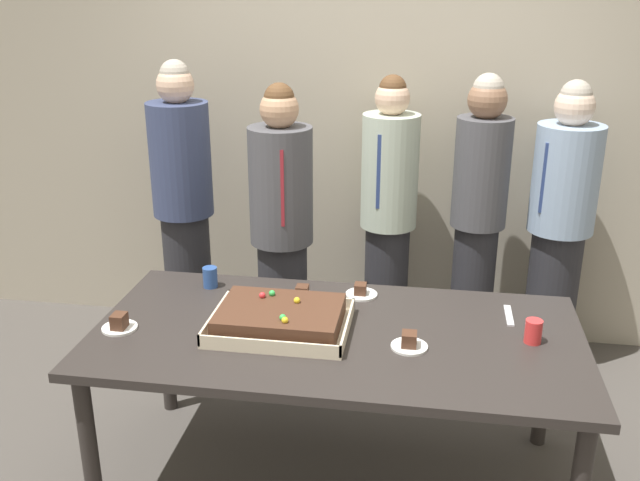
{
  "coord_description": "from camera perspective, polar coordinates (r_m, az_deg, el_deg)",
  "views": [
    {
      "loc": [
        0.36,
        -2.65,
        2.16
      ],
      "look_at": [
        -0.1,
        0.15,
        1.11
      ],
      "focal_mm": 39.83,
      "sensor_mm": 36.0,
      "label": 1
    }
  ],
  "objects": [
    {
      "name": "cake_server_utensil",
      "position": [
        3.26,
        14.93,
        -5.84
      ],
      "size": [
        0.03,
        0.2,
        0.01
      ],
      "primitive_type": "cube",
      "color": "silver",
      "rests_on": "party_table"
    },
    {
      "name": "drink_cup_nearest",
      "position": [
        3.46,
        -8.82,
        -2.93
      ],
      "size": [
        0.07,
        0.07,
        0.1
      ],
      "primitive_type": "cylinder",
      "color": "#2D5199",
      "rests_on": "party_table"
    },
    {
      "name": "plated_slice_far_left",
      "position": [
        2.91,
        7.18,
        -8.16
      ],
      "size": [
        0.15,
        0.15,
        0.07
      ],
      "color": "white",
      "rests_on": "party_table"
    },
    {
      "name": "plated_slice_far_right",
      "position": [
        3.15,
        -15.82,
        -6.49
      ],
      "size": [
        0.15,
        0.15,
        0.07
      ],
      "color": "white",
      "rests_on": "party_table"
    },
    {
      "name": "person_left_edge_reaching",
      "position": [
        4.13,
        5.51,
        2.03
      ],
      "size": [
        0.32,
        0.32,
        1.67
      ],
      "rotation": [
        0.0,
        0.0,
        -1.85
      ],
      "color": "#28282D",
      "rests_on": "ground_plane"
    },
    {
      "name": "drink_cup_middle",
      "position": [
        3.04,
        16.77,
        -7.01
      ],
      "size": [
        0.07,
        0.07,
        0.1
      ],
      "primitive_type": "cylinder",
      "color": "red",
      "rests_on": "party_table"
    },
    {
      "name": "person_serving_front",
      "position": [
        3.83,
        -3.09,
        0.56
      ],
      "size": [
        0.34,
        0.34,
        1.67
      ],
      "rotation": [
        0.0,
        0.0,
        -1.37
      ],
      "color": "#28282D",
      "rests_on": "ground_plane"
    },
    {
      "name": "interior_back_panel",
      "position": [
        4.32,
        4.42,
        11.5
      ],
      "size": [
        8.0,
        0.12,
        3.0
      ],
      "primitive_type": "cube",
      "color": "#B2A893",
      "rests_on": "ground_plane"
    },
    {
      "name": "plated_slice_near_right",
      "position": [
        3.31,
        -1.45,
        -4.36
      ],
      "size": [
        0.15,
        0.15,
        0.06
      ],
      "color": "white",
      "rests_on": "party_table"
    },
    {
      "name": "sheet_cake",
      "position": [
        3.03,
        -3.22,
        -6.29
      ],
      "size": [
        0.58,
        0.45,
        0.12
      ],
      "color": "beige",
      "rests_on": "party_table"
    },
    {
      "name": "plated_slice_near_left",
      "position": [
        3.35,
        3.31,
        -4.15
      ],
      "size": [
        0.15,
        0.15,
        0.06
      ],
      "color": "white",
      "rests_on": "party_table"
    },
    {
      "name": "person_striped_tie_right",
      "position": [
        4.08,
        12.57,
        1.8
      ],
      "size": [
        0.31,
        0.31,
        1.7
      ],
      "rotation": [
        0.0,
        0.0,
        -2.19
      ],
      "color": "#28282D",
      "rests_on": "ground_plane"
    },
    {
      "name": "person_green_shirt_behind",
      "position": [
        4.15,
        -10.88,
        2.47
      ],
      "size": [
        0.34,
        0.34,
        1.75
      ],
      "rotation": [
        0.0,
        0.0,
        -0.93
      ],
      "color": "#28282D",
      "rests_on": "ground_plane"
    },
    {
      "name": "person_far_right_suit",
      "position": [
        4.17,
        18.71,
        1.11
      ],
      "size": [
        0.36,
        0.36,
        1.67
      ],
      "rotation": [
        0.0,
        0.0,
        -2.38
      ],
      "color": "#28282D",
      "rests_on": "ground_plane"
    },
    {
      "name": "ground_plane",
      "position": [
        3.44,
        1.25,
        -18.55
      ],
      "size": [
        12.0,
        12.0,
        0.0
      ],
      "primitive_type": "plane",
      "color": "#4C4742"
    },
    {
      "name": "party_table",
      "position": [
        3.06,
        1.35,
        -8.54
      ],
      "size": [
        2.06,
        1.03,
        0.76
      ],
      "color": "#2D2826",
      "rests_on": "ground_plane"
    }
  ]
}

